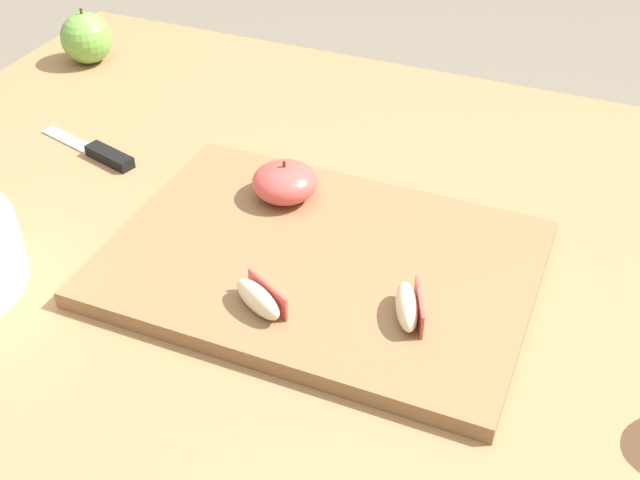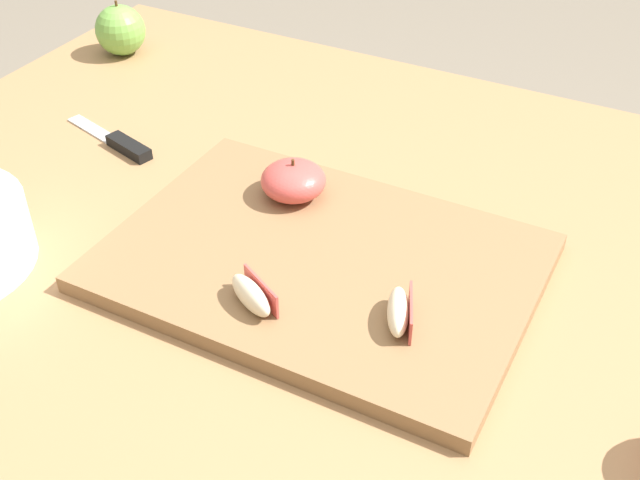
{
  "view_description": "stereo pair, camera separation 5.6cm",
  "coord_description": "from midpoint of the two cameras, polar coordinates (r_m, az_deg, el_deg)",
  "views": [
    {
      "loc": [
        0.18,
        -0.57,
        1.29
      ],
      "look_at": [
        -0.06,
        0.01,
        0.8
      ],
      "focal_mm": 44.99,
      "sensor_mm": 36.0,
      "label": 1
    },
    {
      "loc": [
        0.23,
        -0.55,
        1.29
      ],
      "look_at": [
        -0.06,
        0.01,
        0.8
      ],
      "focal_mm": 44.99,
      "sensor_mm": 36.0,
      "label": 2
    }
  ],
  "objects": [
    {
      "name": "paring_knife",
      "position": [
        1.04,
        -12.38,
        6.65
      ],
      "size": [
        0.16,
        0.06,
        0.01
      ],
      "color": "silver",
      "rests_on": "dining_table"
    },
    {
      "name": "cutting_board",
      "position": [
        0.82,
        1.97,
        -1.68
      ],
      "size": [
        0.43,
        0.3,
        0.02
      ],
      "color": "olive",
      "rests_on": "dining_table"
    },
    {
      "name": "dining_table",
      "position": [
        0.86,
        5.39,
        -8.53
      ],
      "size": [
        1.35,
        1.0,
        0.76
      ],
      "color": "#9E754C",
      "rests_on": "ground_plane"
    },
    {
      "name": "apple_wedge_front",
      "position": [
        0.74,
        7.85,
        -5.14
      ],
      "size": [
        0.04,
        0.06,
        0.03
      ],
      "color": "beige",
      "rests_on": "cutting_board"
    },
    {
      "name": "apple_wedge_middle",
      "position": [
        0.75,
        -2.73,
        -3.98
      ],
      "size": [
        0.06,
        0.05,
        0.03
      ],
      "color": "beige",
      "rests_on": "cutting_board"
    },
    {
      "name": "apple_half_skin_up",
      "position": [
        0.89,
        -0.09,
        4.22
      ],
      "size": [
        0.07,
        0.07,
        0.05
      ],
      "color": "#D14C47",
      "rests_on": "cutting_board"
    },
    {
      "name": "whole_apple_granny_green",
      "position": [
        1.28,
        -12.77,
        14.34
      ],
      "size": [
        0.08,
        0.08,
        0.08
      ],
      "color": "#70AD47",
      "rests_on": "dining_table"
    }
  ]
}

